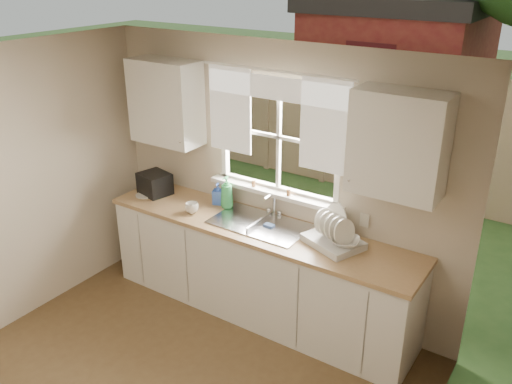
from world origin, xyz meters
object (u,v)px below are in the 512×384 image
Objects in this scene: soap_bottle_a at (227,192)px; dish_rack at (334,237)px; cup at (192,208)px; black_appliance at (155,184)px.

dish_rack is at bearing -4.24° from soap_bottle_a.
cup is at bearing -172.73° from dish_rack.
black_appliance is at bearing -169.83° from soap_bottle_a.
cup is 0.42× the size of black_appliance.
soap_bottle_a reaches higher than black_appliance.
soap_bottle_a is 2.52× the size of cup.
soap_bottle_a is at bearing 73.58° from cup.
black_appliance is (-0.60, 0.14, 0.06)m from cup.
black_appliance is (-0.81, -0.13, -0.05)m from soap_bottle_a.
soap_bottle_a is at bearing 175.06° from dish_rack.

